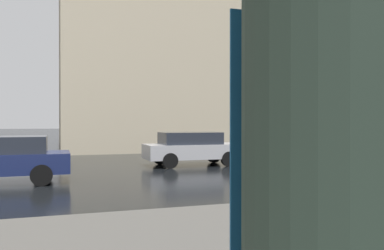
{
  "coord_description": "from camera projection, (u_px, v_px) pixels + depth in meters",
  "views": [
    {
      "loc": [
        -10.66,
        -5.55,
        1.83
      ],
      "look_at": [
        2.62,
        -10.0,
        1.74
      ],
      "focal_mm": 37.76,
      "sensor_mm": 36.0,
      "label": 1
    }
  ],
  "objects": [
    {
      "name": "haussmann_block_corner",
      "position": [
        214.0,
        36.0,
        34.28
      ],
      "size": [
        17.58,
        25.04,
        18.79
      ],
      "color": "beige",
      "rests_on": "ground_plane"
    },
    {
      "name": "billboard_column",
      "position": [
        361.0,
        112.0,
        2.33
      ],
      "size": [
        1.44,
        1.44,
        3.4
      ],
      "color": "#28382D",
      "rests_on": "sidewalk_pavement"
    },
    {
      "name": "car_silver",
      "position": [
        192.0,
        148.0,
        17.05
      ],
      "size": [
        1.85,
        4.1,
        1.41
      ],
      "color": "#B7B7BC",
      "rests_on": "ground_plane"
    },
    {
      "name": "pedestrian_approaching_kerb",
      "position": [
        308.0,
        200.0,
        3.65
      ],
      "size": [
        0.65,
        0.36,
        1.68
      ],
      "color": "maroon",
      "rests_on": "sidewalk_pavement"
    }
  ]
}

